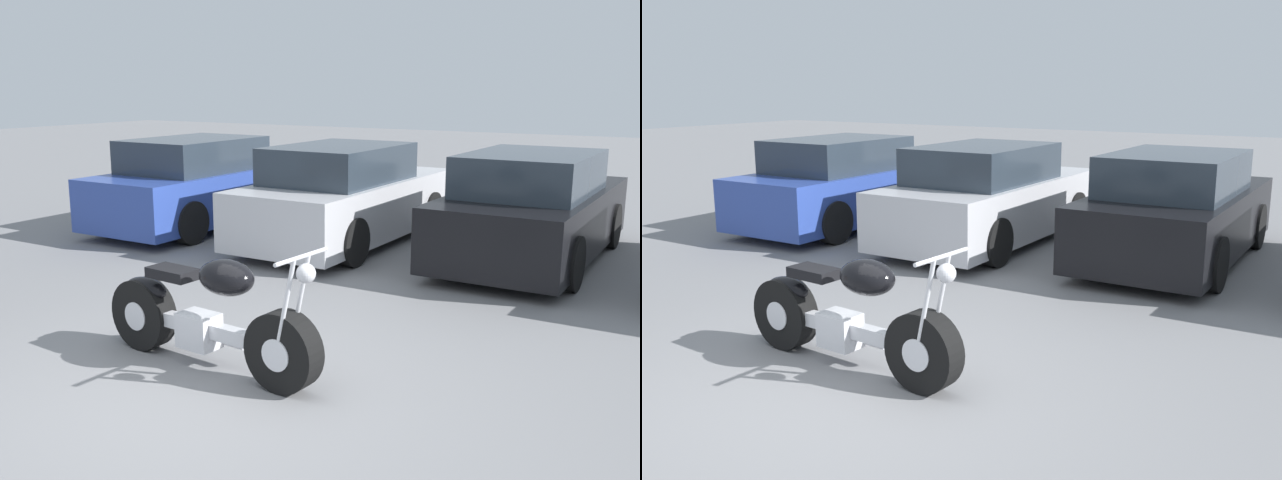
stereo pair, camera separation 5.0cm
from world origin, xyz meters
The scene contains 5 objects.
ground_plane centered at (0.00, 0.00, 0.00)m, with size 60.00×60.00×0.00m, color slate.
motorcycle centered at (-0.32, 0.48, 0.43)m, with size 2.25×0.63×1.12m.
parked_car_blue centered at (-4.37, 5.21, 0.68)m, with size 1.78×4.17×1.47m.
parked_car_silver centered at (-1.69, 5.29, 0.68)m, with size 1.78×4.17×1.47m.
parked_car_black centered at (0.99, 5.61, 0.68)m, with size 1.78×4.17×1.47m.
Camera 1 is at (3.41, -3.86, 2.35)m, focal length 40.00 mm.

